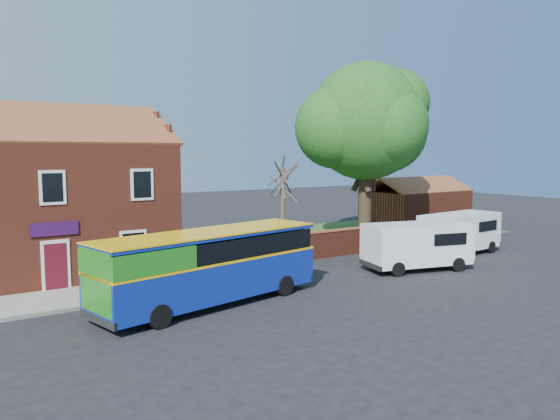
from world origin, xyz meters
TOP-DOWN VIEW (x-y plane):
  - ground at (0.00, 0.00)m, footprint 120.00×120.00m
  - pavement at (-7.00, 5.75)m, footprint 18.00×3.50m
  - kerb at (-7.00, 4.00)m, footprint 18.00×0.15m
  - grass_strip at (13.00, 13.00)m, footprint 26.00×12.00m
  - shop_building at (-7.02, 11.50)m, footprint 12.30×8.13m
  - boundary_wall at (13.00, 7.00)m, footprint 22.00×0.38m
  - outbuilding at (22.00, 13.00)m, footprint 8.20×5.06m
  - bus at (-2.65, 1.74)m, footprint 10.07×4.33m
  - van_near at (9.63, 1.68)m, footprint 5.93×3.56m
  - van_far at (15.20, 3.35)m, footprint 5.74×2.69m
  - large_tree at (13.50, 9.98)m, footprint 9.94×7.86m
  - bare_tree at (6.53, 9.61)m, footprint 2.12×2.52m

SIDE VIEW (x-z plane):
  - ground at x=0.00m, z-range 0.00..0.00m
  - grass_strip at x=13.00m, z-range 0.00..0.04m
  - pavement at x=-7.00m, z-range 0.00..0.12m
  - kerb at x=-7.00m, z-range 0.00..0.14m
  - boundary_wall at x=13.00m, z-range 0.01..1.61m
  - van_near at x=9.63m, z-range 0.15..2.59m
  - van_far at x=15.20m, z-range 0.15..2.59m
  - outbuilding at x=22.00m, z-range -0.48..3.69m
  - bus at x=-2.65m, z-range 0.20..3.18m
  - bare_tree at x=6.53m, z-range 0.07..5.73m
  - shop_building at x=-7.02m, z-range -1.84..8.66m
  - large_tree at x=13.50m, z-range 1.88..14.00m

